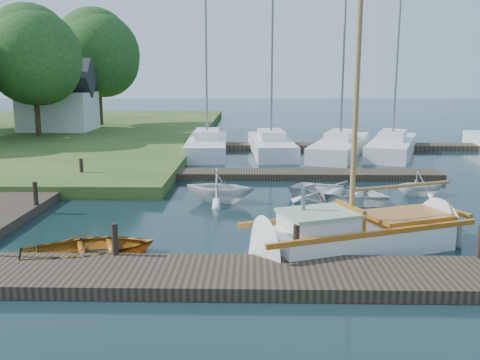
{
  "coord_description": "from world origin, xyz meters",
  "views": [
    {
      "loc": [
        0.4,
        -17.63,
        4.78
      ],
      "look_at": [
        0.0,
        0.0,
        1.2
      ],
      "focal_mm": 40.0,
      "sensor_mm": 36.0,
      "label": 1
    }
  ],
  "objects_px": {
    "dinghy": "(90,245)",
    "marina_boat_0": "(207,144)",
    "mooring_post_2": "(296,240)",
    "tender_d": "(421,182)",
    "mooring_post_4": "(35,193)",
    "marina_boat_2": "(340,145)",
    "tender_c": "(340,190)",
    "house_c": "(58,102)",
    "tender_b": "(220,184)",
    "sailboat": "(362,237)",
    "marina_boat_3": "(392,145)",
    "mooring_post_5": "(81,168)",
    "tree_7": "(98,54)",
    "mooring_post_1": "(115,239)",
    "tree_3": "(33,56)",
    "mooring_post_3": "(480,242)",
    "marina_boat_1": "(271,144)"
  },
  "relations": [
    {
      "from": "tender_c",
      "to": "marina_boat_2",
      "type": "height_order",
      "value": "marina_boat_2"
    },
    {
      "from": "mooring_post_2",
      "to": "tender_c",
      "type": "relative_size",
      "value": 0.2
    },
    {
      "from": "tender_c",
      "to": "mooring_post_1",
      "type": "bearing_deg",
      "value": 169.57
    },
    {
      "from": "marina_boat_3",
      "to": "house_c",
      "type": "height_order",
      "value": "marina_boat_3"
    },
    {
      "from": "sailboat",
      "to": "house_c",
      "type": "height_order",
      "value": "sailboat"
    },
    {
      "from": "house_c",
      "to": "tender_b",
      "type": "bearing_deg",
      "value": -56.87
    },
    {
      "from": "mooring_post_3",
      "to": "mooring_post_5",
      "type": "xyz_separation_m",
      "value": [
        -13.0,
        10.0,
        0.0
      ]
    },
    {
      "from": "mooring_post_2",
      "to": "tender_b",
      "type": "xyz_separation_m",
      "value": [
        -2.29,
        6.76,
        -0.02
      ]
    },
    {
      "from": "tender_c",
      "to": "house_c",
      "type": "height_order",
      "value": "house_c"
    },
    {
      "from": "sailboat",
      "to": "dinghy",
      "type": "height_order",
      "value": "sailboat"
    },
    {
      "from": "mooring_post_1",
      "to": "mooring_post_2",
      "type": "bearing_deg",
      "value": 0.0
    },
    {
      "from": "mooring_post_4",
      "to": "tree_3",
      "type": "distance_m",
      "value": 20.02
    },
    {
      "from": "sailboat",
      "to": "tree_7",
      "type": "bearing_deg",
      "value": 95.77
    },
    {
      "from": "mooring_post_1",
      "to": "marina_boat_3",
      "type": "distance_m",
      "value": 21.88
    },
    {
      "from": "tender_c",
      "to": "mooring_post_4",
      "type": "bearing_deg",
      "value": 134.01
    },
    {
      "from": "marina_boat_3",
      "to": "sailboat",
      "type": "bearing_deg",
      "value": -176.76
    },
    {
      "from": "mooring_post_3",
      "to": "marina_boat_2",
      "type": "relative_size",
      "value": 0.07
    },
    {
      "from": "dinghy",
      "to": "marina_boat_0",
      "type": "bearing_deg",
      "value": -26.05
    },
    {
      "from": "tender_b",
      "to": "marina_boat_1",
      "type": "bearing_deg",
      "value": 1.38
    },
    {
      "from": "mooring_post_2",
      "to": "tender_d",
      "type": "relative_size",
      "value": 0.39
    },
    {
      "from": "marina_boat_0",
      "to": "marina_boat_1",
      "type": "xyz_separation_m",
      "value": [
        3.79,
        -0.2,
        -0.01
      ]
    },
    {
      "from": "marina_boat_3",
      "to": "tree_3",
      "type": "relative_size",
      "value": 1.23
    },
    {
      "from": "mooring_post_5",
      "to": "house_c",
      "type": "height_order",
      "value": "house_c"
    },
    {
      "from": "mooring_post_4",
      "to": "marina_boat_2",
      "type": "distance_m",
      "value": 18.39
    },
    {
      "from": "sailboat",
      "to": "tender_d",
      "type": "bearing_deg",
      "value": 39.52
    },
    {
      "from": "tender_c",
      "to": "dinghy",
      "type": "bearing_deg",
      "value": 163.87
    },
    {
      "from": "mooring_post_2",
      "to": "mooring_post_3",
      "type": "distance_m",
      "value": 4.5
    },
    {
      "from": "tree_7",
      "to": "marina_boat_2",
      "type": "bearing_deg",
      "value": -35.7
    },
    {
      "from": "mooring_post_4",
      "to": "marina_boat_0",
      "type": "relative_size",
      "value": 0.07
    },
    {
      "from": "tender_c",
      "to": "sailboat",
      "type": "bearing_deg",
      "value": -149.82
    },
    {
      "from": "tree_3",
      "to": "tree_7",
      "type": "xyz_separation_m",
      "value": [
        2.0,
        8.0,
        0.39
      ]
    },
    {
      "from": "tender_d",
      "to": "marina_boat_2",
      "type": "distance_m",
      "value": 10.51
    },
    {
      "from": "marina_boat_0",
      "to": "mooring_post_3",
      "type": "bearing_deg",
      "value": -158.62
    },
    {
      "from": "mooring_post_3",
      "to": "tender_c",
      "type": "xyz_separation_m",
      "value": [
        -2.28,
        7.04,
        -0.3
      ]
    },
    {
      "from": "mooring_post_1",
      "to": "mooring_post_4",
      "type": "height_order",
      "value": "same"
    },
    {
      "from": "tree_7",
      "to": "tree_3",
      "type": "bearing_deg",
      "value": -104.04
    },
    {
      "from": "sailboat",
      "to": "marina_boat_0",
      "type": "distance_m",
      "value": 18.38
    },
    {
      "from": "mooring_post_3",
      "to": "marina_boat_3",
      "type": "relative_size",
      "value": 0.07
    },
    {
      "from": "marina_boat_1",
      "to": "dinghy",
      "type": "bearing_deg",
      "value": 159.18
    },
    {
      "from": "sailboat",
      "to": "tender_b",
      "type": "relative_size",
      "value": 3.79
    },
    {
      "from": "tree_7",
      "to": "tender_c",
      "type": "bearing_deg",
      "value": -56.79
    },
    {
      "from": "mooring_post_1",
      "to": "mooring_post_5",
      "type": "xyz_separation_m",
      "value": [
        -4.0,
        10.0,
        0.0
      ]
    },
    {
      "from": "tender_b",
      "to": "marina_boat_0",
      "type": "relative_size",
      "value": 0.22
    },
    {
      "from": "tender_c",
      "to": "tender_d",
      "type": "bearing_deg",
      "value": -40.28
    },
    {
      "from": "mooring_post_2",
      "to": "mooring_post_5",
      "type": "distance_m",
      "value": 13.12
    },
    {
      "from": "sailboat",
      "to": "tree_7",
      "type": "xyz_separation_m",
      "value": [
        -15.42,
        29.6,
        5.86
      ]
    },
    {
      "from": "mooring_post_1",
      "to": "mooring_post_5",
      "type": "height_order",
      "value": "same"
    },
    {
      "from": "mooring_post_5",
      "to": "tree_7",
      "type": "distance_m",
      "value": 22.32
    },
    {
      "from": "mooring_post_4",
      "to": "mooring_post_1",
      "type": "bearing_deg",
      "value": -51.34
    },
    {
      "from": "tender_c",
      "to": "marina_boat_3",
      "type": "xyz_separation_m",
      "value": [
        4.89,
        11.51,
        0.16
      ]
    }
  ]
}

